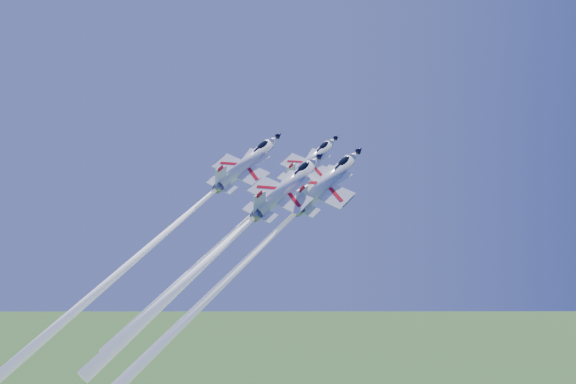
{
  "coord_description": "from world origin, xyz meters",
  "views": [
    {
      "loc": [
        -0.15,
        -103.67,
        111.03
      ],
      "look_at": [
        0.0,
        0.0,
        102.3
      ],
      "focal_mm": 40.0,
      "sensor_mm": 36.0,
      "label": 1
    }
  ],
  "objects_px": {
    "jet_lead": "(242,225)",
    "jet_right": "(228,278)",
    "jet_slot": "(225,244)",
    "jet_left": "(140,255)"
  },
  "relations": [
    {
      "from": "jet_lead",
      "to": "jet_right",
      "type": "height_order",
      "value": "jet_lead"
    },
    {
      "from": "jet_lead",
      "to": "jet_right",
      "type": "distance_m",
      "value": 13.74
    },
    {
      "from": "jet_right",
      "to": "jet_lead",
      "type": "bearing_deg",
      "value": 121.77
    },
    {
      "from": "jet_lead",
      "to": "jet_right",
      "type": "bearing_deg",
      "value": -58.23
    },
    {
      "from": "jet_left",
      "to": "jet_right",
      "type": "bearing_deg",
      "value": 20.77
    },
    {
      "from": "jet_slot",
      "to": "jet_right",
      "type": "bearing_deg",
      "value": -35.08
    },
    {
      "from": "jet_right",
      "to": "jet_slot",
      "type": "distance_m",
      "value": 4.96
    },
    {
      "from": "jet_lead",
      "to": "jet_right",
      "type": "relative_size",
      "value": 0.79
    },
    {
      "from": "jet_lead",
      "to": "jet_slot",
      "type": "distance_m",
      "value": 10.55
    },
    {
      "from": "jet_left",
      "to": "jet_right",
      "type": "relative_size",
      "value": 0.99
    }
  ]
}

